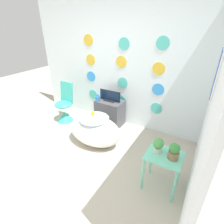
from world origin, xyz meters
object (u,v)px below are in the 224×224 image
object	(u,v)px
vase	(98,98)
potted_plant_right	(174,151)
chair	(65,110)
bathtub	(95,130)
potted_plant_left	(158,145)
tv	(110,96)

from	to	relation	value
vase	potted_plant_right	world-z (taller)	potted_plant_right
chair	vase	bearing A→B (deg)	17.77
bathtub	potted_plant_left	world-z (taller)	potted_plant_left
tv	potted_plant_left	xyz separation A→B (m)	(1.36, -1.09, -0.00)
bathtub	vase	xyz separation A→B (m)	(-0.33, 0.60, 0.35)
tv	potted_plant_left	distance (m)	1.74
potted_plant_left	vase	bearing A→B (deg)	149.07
bathtub	chair	xyz separation A→B (m)	(-1.09, 0.35, -0.00)
tv	potted_plant_left	size ratio (longest dim) A/B	2.36
potted_plant_left	potted_plant_right	bearing A→B (deg)	-7.00
chair	potted_plant_left	world-z (taller)	chair
vase	potted_plant_right	bearing A→B (deg)	-28.56
bathtub	potted_plant_right	size ratio (longest dim) A/B	4.65
chair	potted_plant_right	world-z (taller)	chair
bathtub	tv	bearing A→B (deg)	98.60
potted_plant_right	vase	bearing A→B (deg)	151.44
chair	potted_plant_right	distance (m)	2.68
tv	potted_plant_left	world-z (taller)	tv
tv	vase	distance (m)	0.26
tv	potted_plant_right	distance (m)	1.92
bathtub	potted_plant_right	xyz separation A→B (m)	(1.45, -0.38, 0.39)
potted_plant_right	tv	bearing A→B (deg)	144.62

